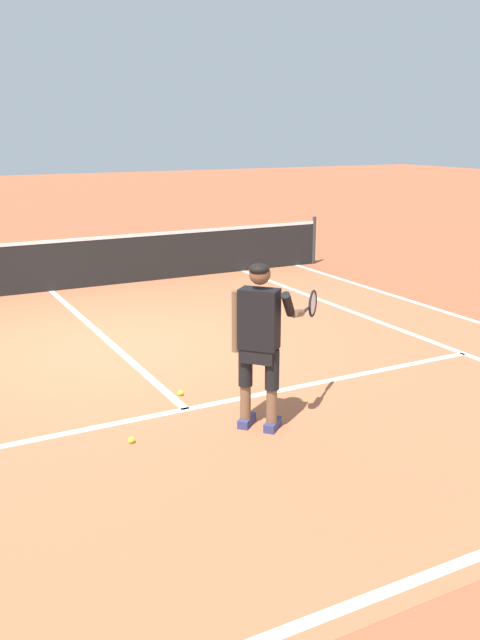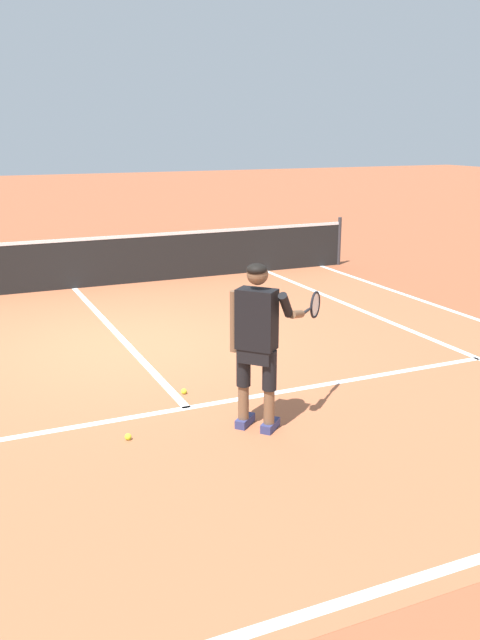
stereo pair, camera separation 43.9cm
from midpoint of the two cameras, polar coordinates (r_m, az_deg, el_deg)
ground_plane at (r=9.75m, az=-8.24°, el=-2.03°), size 80.00×80.00×0.00m
court_inner_surface at (r=8.80m, az=-6.35°, el=-3.90°), size 10.98×10.21×0.00m
line_baseline at (r=4.88m, az=13.11°, el=-21.69°), size 10.98×0.10×0.01m
line_service at (r=7.49m, az=-2.79°, el=-7.41°), size 8.23×0.10×0.01m
line_centre_service at (r=10.36m, az=-9.26°, el=-0.99°), size 0.10×6.40×0.01m
line_singles_right at (r=10.72m, az=15.07°, el=-0.78°), size 0.10×9.81×0.01m
line_doubles_right at (r=11.61m, az=20.36°, el=0.03°), size 0.10×9.81×0.01m
tennis_net at (r=13.29m, az=-12.97°, el=4.68°), size 11.96×0.08×1.07m
tennis_player at (r=6.68m, az=3.45°, el=-1.31°), size 1.18×0.70×1.71m
tennis_ball_near_feet at (r=6.80m, az=-7.54°, el=-9.73°), size 0.07×0.07×0.07m
tennis_ball_by_baseline at (r=7.86m, az=-3.13°, el=-6.02°), size 0.07×0.07×0.07m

